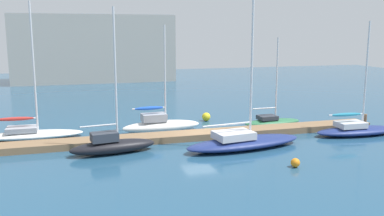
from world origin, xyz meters
TOP-DOWN VIEW (x-y plane):
  - ground_plane at (0.00, 0.00)m, footprint 120.00×120.00m
  - dock_pier at (0.00, 0.00)m, footprint 29.55×1.95m
  - dock_piling_far_end at (14.38, -0.82)m, footprint 0.28×0.28m
  - sailboat_0 at (-12.37, 3.39)m, footprint 7.48×2.28m
  - sailboat_1 at (-6.82, -2.33)m, footprint 5.95×2.39m
  - sailboat_2 at (-2.45, 2.74)m, footprint 6.54×2.15m
  - sailboat_3 at (2.09, -3.63)m, footprint 9.06×3.77m
  - sailboat_4 at (7.42, 2.49)m, footprint 5.37×2.00m
  - sailboat_5 at (12.24, -2.58)m, footprint 7.24×2.43m
  - mooring_buoy_yellow at (2.50, 5.88)m, footprint 0.77×0.77m
  - mooring_buoy_orange at (3.44, -8.39)m, footprint 0.56×0.56m
  - harbor_building_distant at (-5.23, 42.13)m, footprint 25.58×9.47m

SIDE VIEW (x-z plane):
  - ground_plane at x=0.00m, z-range 0.00..0.00m
  - dock_pier at x=0.00m, z-range 0.00..0.49m
  - mooring_buoy_orange at x=3.44m, z-range 0.00..0.56m
  - mooring_buoy_yellow at x=2.50m, z-range 0.00..0.77m
  - sailboat_4 at x=7.42m, z-range -3.39..4.21m
  - sailboat_0 at x=-12.37m, z-range -4.66..5.62m
  - sailboat_5 at x=12.24m, z-range -3.95..4.93m
  - sailboat_3 at x=2.09m, z-range -5.29..6.36m
  - dock_piling_far_end at x=14.38m, z-range 0.00..1.24m
  - sailboat_1 at x=-6.82m, z-range -4.19..5.43m
  - sailboat_2 at x=-2.45m, z-range -3.65..4.95m
  - harbor_building_distant at x=-5.23m, z-range 0.00..10.80m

